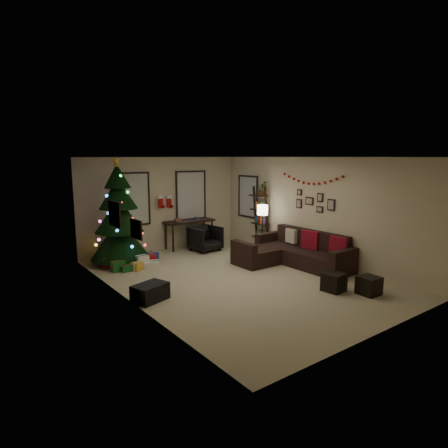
{
  "coord_description": "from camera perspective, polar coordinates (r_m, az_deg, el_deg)",
  "views": [
    {
      "loc": [
        -5.19,
        -6.58,
        2.7
      ],
      "look_at": [
        0.1,
        0.6,
        1.15
      ],
      "focal_mm": 30.9,
      "sensor_mm": 36.0,
      "label": 1
    }
  ],
  "objects": [
    {
      "name": "presents",
      "position": [
        9.9,
        -12.87,
        -5.56
      ],
      "size": [
        1.5,
        1.01,
        0.3
      ],
      "rotation": [
        0.0,
        0.0,
        0.3
      ],
      "color": "maroon",
      "rests_on": "floor"
    },
    {
      "name": "potted_plant",
      "position": [
        11.25,
        5.52,
        5.49
      ],
      "size": [
        0.66,
        0.68,
        0.57
      ],
      "primitive_type": "imported",
      "rotation": [
        0.0,
        0.0,
        0.96
      ],
      "color": "#4C4C4C",
      "rests_on": "bookshelf"
    },
    {
      "name": "pillow_cream",
      "position": [
        10.41,
        9.92,
        -1.76
      ],
      "size": [
        0.15,
        0.38,
        0.37
      ],
      "primitive_type": "cube",
      "rotation": [
        0.0,
        0.0,
        -0.13
      ],
      "color": "beige",
      "rests_on": "sofa"
    },
    {
      "name": "gallery",
      "position": [
        10.12,
        13.25,
        3.2
      ],
      "size": [
        0.03,
        1.25,
        0.54
      ],
      "color": "black",
      "rests_on": "wall_right"
    },
    {
      "name": "floor",
      "position": [
        8.8,
        1.81,
        -8.0
      ],
      "size": [
        7.0,
        7.0,
        0.0
      ],
      "primitive_type": "plane",
      "color": "#B6AB8A",
      "rests_on": "ground"
    },
    {
      "name": "ottoman_far",
      "position": [
        8.27,
        20.65,
        -8.52
      ],
      "size": [
        0.41,
        0.41,
        0.37
      ],
      "primitive_type": "cube",
      "rotation": [
        0.0,
        0.0,
        -0.06
      ],
      "color": "black",
      "rests_on": "floor"
    },
    {
      "name": "storage_bin",
      "position": [
        7.57,
        -10.86,
        -9.9
      ],
      "size": [
        0.75,
        0.62,
        0.32
      ],
      "primitive_type": "cube",
      "rotation": [
        0.0,
        0.0,
        0.32
      ],
      "color": "black",
      "rests_on": "floor"
    },
    {
      "name": "ceiling",
      "position": [
        8.38,
        1.91,
        9.86
      ],
      "size": [
        7.0,
        7.0,
        0.0
      ],
      "primitive_type": "plane",
      "rotation": [
        3.14,
        0.0,
        0.0
      ],
      "color": "white",
      "rests_on": "floor"
    },
    {
      "name": "bookshelf",
      "position": [
        11.36,
        5.43,
        0.71
      ],
      "size": [
        0.3,
        0.55,
        1.86
      ],
      "color": "black",
      "rests_on": "floor"
    },
    {
      "name": "art_abstract",
      "position": [
        6.97,
        -12.89,
        -0.74
      ],
      "size": [
        0.04,
        0.45,
        0.35
      ],
      "color": "black",
      "rests_on": "wall_left"
    },
    {
      "name": "window_back_right",
      "position": [
        11.83,
        -4.95,
        4.24
      ],
      "size": [
        1.05,
        0.06,
        1.5
      ],
      "color": "#728CB2",
      "rests_on": "wall_back"
    },
    {
      "name": "pillow_red_a",
      "position": [
        9.45,
        16.56,
        -3.14
      ],
      "size": [
        0.17,
        0.45,
        0.43
      ],
      "primitive_type": "cube",
      "rotation": [
        0.0,
        0.0,
        0.12
      ],
      "color": "maroon",
      "rests_on": "sofa"
    },
    {
      "name": "wall_front",
      "position": [
        6.18,
        22.39,
        -3.49
      ],
      "size": [
        5.0,
        0.0,
        5.0
      ],
      "primitive_type": "plane",
      "rotation": [
        -1.57,
        0.0,
        0.0
      ],
      "color": "beige",
      "rests_on": "floor"
    },
    {
      "name": "wall_back",
      "position": [
        11.42,
        -9.08,
        2.94
      ],
      "size": [
        5.0,
        0.0,
        5.0
      ],
      "primitive_type": "plane",
      "rotation": [
        1.57,
        0.0,
        0.0
      ],
      "color": "beige",
      "rests_on": "floor"
    },
    {
      "name": "stocking_right",
      "position": [
        11.44,
        -8.1,
        3.31
      ],
      "size": [
        0.2,
        0.05,
        0.36
      ],
      "color": "#990F0C",
      "rests_on": "wall_back"
    },
    {
      "name": "pillow_red_b",
      "position": [
        9.98,
        12.61,
        -2.3
      ],
      "size": [
        0.21,
        0.47,
        0.46
      ],
      "primitive_type": "cube",
      "rotation": [
        0.0,
        0.0,
        0.2
      ],
      "color": "maroon",
      "rests_on": "sofa"
    },
    {
      "name": "sofa",
      "position": [
        9.96,
        10.05,
        -4.36
      ],
      "size": [
        1.85,
        2.69,
        0.86
      ],
      "color": "black",
      "rests_on": "floor"
    },
    {
      "name": "stocking_left",
      "position": [
        11.19,
        -9.32,
        3.28
      ],
      "size": [
        0.2,
        0.05,
        0.36
      ],
      "color": "#990F0C",
      "rests_on": "wall_back"
    },
    {
      "name": "christmas_tree",
      "position": [
        10.13,
        -15.26,
        0.68
      ],
      "size": [
        1.49,
        1.49,
        2.77
      ],
      "rotation": [
        0.0,
        0.0,
        0.33
      ],
      "color": "black",
      "rests_on": "floor"
    },
    {
      "name": "desk_chair",
      "position": [
        11.22,
        -2.78,
        -2.15
      ],
      "size": [
        0.77,
        0.73,
        0.73
      ],
      "primitive_type": "imported",
      "rotation": [
        0.0,
        0.0,
        0.1
      ],
      "color": "black",
      "rests_on": "floor"
    },
    {
      "name": "art_map",
      "position": [
        7.88,
        -15.91,
        1.46
      ],
      "size": [
        0.04,
        0.6,
        0.5
      ],
      "color": "black",
      "rests_on": "wall_left"
    },
    {
      "name": "window_right_wall",
      "position": [
        11.98,
        3.61,
        4.08
      ],
      "size": [
        0.06,
        0.9,
        1.3
      ],
      "color": "#728CB2",
      "rests_on": "wall_right"
    },
    {
      "name": "wall_left",
      "position": [
        7.24,
        -13.9,
        -1.18
      ],
      "size": [
        0.0,
        7.0,
        7.0
      ],
      "primitive_type": "plane",
      "rotation": [
        1.57,
        0.0,
        1.57
      ],
      "color": "beige",
      "rests_on": "floor"
    },
    {
      "name": "window_back_left",
      "position": [
        10.97,
        -13.46,
        3.57
      ],
      "size": [
        1.05,
        0.06,
        1.5
      ],
      "color": "#728CB2",
      "rests_on": "wall_back"
    },
    {
      "name": "desk",
      "position": [
        11.61,
        -5.18,
        0.08
      ],
      "size": [
        1.55,
        0.55,
        0.83
      ],
      "color": "black",
      "rests_on": "floor"
    },
    {
      "name": "floor_lamp",
      "position": [
        10.75,
        5.71,
        1.61
      ],
      "size": [
        0.3,
        0.3,
        1.4
      ],
      "rotation": [
        0.0,
        0.0,
        -0.31
      ],
      "color": "black",
      "rests_on": "floor"
    },
    {
      "name": "ottoman_near",
      "position": [
        8.24,
        15.94,
        -8.27
      ],
      "size": [
        0.43,
        0.43,
        0.37
      ],
      "primitive_type": "cube",
      "rotation": [
        0.0,
        0.0,
        0.09
      ],
      "color": "black",
      "rests_on": "floor"
    },
    {
      "name": "wall_right",
      "position": [
        10.21,
        12.96,
        2.01
      ],
      "size": [
        0.0,
        7.0,
        7.0
      ],
      "primitive_type": "plane",
      "rotation": [
        1.57,
        0.0,
        -1.57
      ],
      "color": "beige",
      "rests_on": "floor"
    },
    {
      "name": "garland",
      "position": [
        10.12,
        12.79,
        6.49
      ],
      "size": [
        0.08,
        1.9,
        0.3
      ],
      "primitive_type": null,
      "color": "#A5140C",
      "rests_on": "wall_right"
    }
  ]
}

